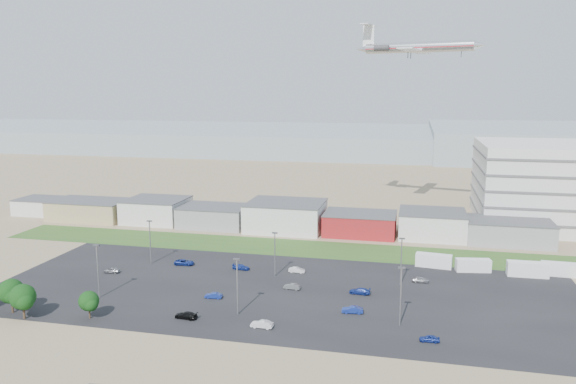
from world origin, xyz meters
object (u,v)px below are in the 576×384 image
(parked_car_11, at_px, (297,270))
(parked_car_9, at_px, (184,262))
(parked_car_7, at_px, (292,286))
(parked_car_5, at_px, (112,270))
(parked_car_6, at_px, (241,267))
(parked_car_13, at_px, (262,324))
(parked_car_8, at_px, (421,280))
(parked_car_1, at_px, (352,310))
(parked_car_12, at_px, (360,291))
(parked_car_2, at_px, (429,339))
(airliner, at_px, (419,47))
(parked_car_3, at_px, (186,315))
(parked_car_4, at_px, (214,295))
(box_trailer_a, at_px, (434,261))

(parked_car_11, bearing_deg, parked_car_9, 91.00)
(parked_car_7, bearing_deg, parked_car_5, -85.52)
(parked_car_6, bearing_deg, parked_car_13, -151.74)
(parked_car_8, bearing_deg, parked_car_1, 144.09)
(parked_car_12, bearing_deg, parked_car_7, -84.12)
(parked_car_2, bearing_deg, parked_car_13, -90.31)
(airliner, height_order, parked_car_5, airliner)
(parked_car_2, xyz_separation_m, parked_car_7, (-27.24, 19.17, 0.02))
(parked_car_7, bearing_deg, parked_car_13, 3.40)
(parked_car_12, bearing_deg, parked_car_5, -86.41)
(parked_car_1, relative_size, parked_car_7, 1.11)
(parked_car_3, distance_m, parked_car_9, 32.24)
(parked_car_11, distance_m, parked_car_12, 18.46)
(parked_car_6, xyz_separation_m, parked_car_9, (-14.07, 0.28, 0.06))
(parked_car_9, bearing_deg, parked_car_13, -142.69)
(airliner, distance_m, parked_car_5, 112.23)
(parked_car_2, distance_m, parked_car_13, 28.20)
(parked_car_7, height_order, parked_car_11, parked_car_11)
(parked_car_4, height_order, parked_car_5, parked_car_5)
(parked_car_3, relative_size, parked_car_5, 1.18)
(parked_car_3, relative_size, parked_car_13, 1.08)
(parked_car_5, bearing_deg, parked_car_13, 55.35)
(parked_car_2, relative_size, parked_car_6, 0.81)
(parked_car_3, xyz_separation_m, parked_car_13, (14.40, -0.83, 0.03))
(parked_car_3, xyz_separation_m, parked_car_8, (41.28, 29.32, -0.01))
(parked_car_1, xyz_separation_m, parked_car_9, (-41.95, 20.32, -0.00))
(parked_car_2, distance_m, parked_car_9, 62.95)
(parked_car_1, height_order, parked_car_12, parked_car_1)
(parked_car_2, bearing_deg, parked_car_7, -127.02)
(parked_car_4, bearing_deg, parked_car_1, 83.06)
(parked_car_6, bearing_deg, parked_car_5, 112.18)
(parked_car_3, relative_size, parked_car_6, 1.04)
(parked_car_2, xyz_separation_m, parked_car_5, (-69.19, 20.37, 0.05))
(parked_car_3, distance_m, parked_car_11, 33.03)
(airliner, distance_m, parked_car_13, 111.80)
(parked_car_1, height_order, parked_car_2, parked_car_1)
(parked_car_4, relative_size, parked_car_11, 0.94)
(parked_car_2, distance_m, parked_car_4, 42.63)
(airliner, height_order, parked_car_1, airliner)
(parked_car_6, distance_m, parked_car_7, 17.48)
(parked_car_4, bearing_deg, airliner, 151.90)
(parked_car_1, xyz_separation_m, parked_car_3, (-28.95, -9.18, -0.04))
(parked_car_8, height_order, parked_car_9, parked_car_9)
(parked_car_12, bearing_deg, parked_car_8, 133.88)
(parked_car_5, distance_m, parked_car_8, 68.47)
(parked_car_4, distance_m, parked_car_8, 44.14)
(parked_car_7, distance_m, parked_car_8, 27.87)
(parked_car_3, bearing_deg, parked_car_1, 113.92)
(parked_car_4, relative_size, parked_car_7, 0.97)
(box_trailer_a, distance_m, parked_car_8, 12.14)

